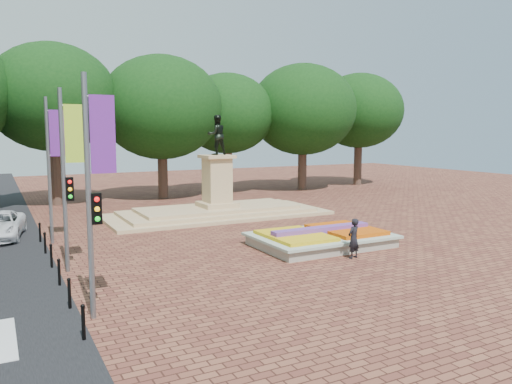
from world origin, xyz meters
The scene contains 7 objects.
ground centered at (0.00, 0.00, 0.00)m, with size 90.00×90.00×0.00m, color brown.
flower_bed centered at (1.03, -2.00, 0.38)m, with size 6.30×4.30×0.91m.
monument centered at (0.00, 8.00, 0.88)m, with size 14.00×6.00×6.40m.
tree_row_back centered at (2.33, 18.00, 6.67)m, with size 44.80×8.80×10.43m.
banner_poles centered at (-10.08, -1.31, 3.88)m, with size 0.88×11.17×7.00m.
bollard_row centered at (-10.70, -1.50, 0.53)m, with size 0.12×13.12×0.98m.
pedestrian centered at (0.85, -4.58, 0.86)m, with size 0.63×0.41×1.72m, color black.
Camera 1 is at (-12.53, -21.01, 5.39)m, focal length 35.00 mm.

